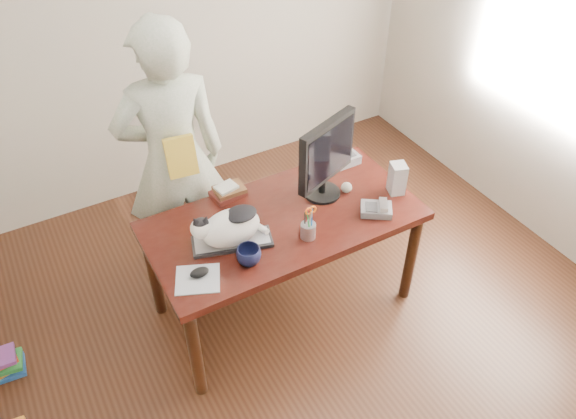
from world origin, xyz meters
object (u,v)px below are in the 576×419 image
at_px(keyboard, 232,241).
at_px(phone, 377,209).
at_px(monitor, 327,156).
at_px(mouse, 199,272).
at_px(baseball, 347,187).
at_px(desk, 278,229).
at_px(coffee_mug, 249,256).
at_px(pen_cup, 308,229).
at_px(person, 174,161).
at_px(calculator, 342,155).
at_px(speaker, 397,178).
at_px(book_stack, 228,191).
at_px(cat, 228,227).
at_px(book_pile_b, 1,365).

xyz_separation_m(keyboard, phone, (0.85, -0.18, 0.01)).
xyz_separation_m(monitor, mouse, (-0.93, -0.25, -0.27)).
xyz_separation_m(keyboard, baseball, (0.81, 0.07, 0.02)).
bearing_deg(desk, coffee_mug, -137.90).
distance_m(desk, monitor, 0.54).
distance_m(pen_cup, person, 0.96).
xyz_separation_m(keyboard, calculator, (0.98, 0.37, 0.02)).
bearing_deg(monitor, coffee_mug, -177.10).
height_order(pen_cup, speaker, pen_cup).
distance_m(desk, keyboard, 0.41).
bearing_deg(person, speaker, 153.39).
bearing_deg(phone, calculator, 111.96).
relative_size(baseball, book_stack, 0.31).
bearing_deg(mouse, pen_cup, 21.27).
height_order(phone, book_stack, phone).
height_order(pen_cup, coffee_mug, pen_cup).
distance_m(cat, pen_cup, 0.44).
relative_size(desk, book_pile_b, 6.20).
distance_m(pen_cup, mouse, 0.65).
xyz_separation_m(keyboard, pen_cup, (0.39, -0.16, 0.05)).
xyz_separation_m(cat, speaker, (1.09, -0.08, -0.03)).
height_order(baseball, book_pile_b, baseball).
bearing_deg(person, phone, 143.83).
relative_size(mouse, phone, 0.55).
height_order(keyboard, baseball, baseball).
distance_m(monitor, pen_cup, 0.46).
xyz_separation_m(speaker, person, (-1.14, 0.75, 0.07)).
distance_m(desk, coffee_mug, 0.50).
relative_size(cat, calculator, 1.97).
xyz_separation_m(phone, baseball, (-0.05, 0.25, 0.01)).
bearing_deg(phone, speaker, 60.06).
relative_size(monitor, book_pile_b, 2.01).
height_order(speaker, calculator, speaker).
relative_size(monitor, baseball, 7.69).
bearing_deg(book_stack, baseball, -30.50).
distance_m(calculator, person, 1.10).
height_order(baseball, calculator, same).
bearing_deg(book_pile_b, cat, -16.24).
distance_m(cat, baseball, 0.83).
distance_m(mouse, person, 0.85).
relative_size(pen_cup, phone, 0.98).
height_order(keyboard, cat, cat).
bearing_deg(pen_cup, mouse, 177.86).
bearing_deg(phone, coffee_mug, -145.48).
distance_m(book_stack, book_pile_b, 1.68).
xyz_separation_m(person, book_pile_b, (-1.30, -0.28, -0.84)).
bearing_deg(person, coffee_mug, 102.20).
bearing_deg(baseball, cat, -175.32).
bearing_deg(speaker, keyboard, -165.30).
bearing_deg(calculator, monitor, -139.56).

